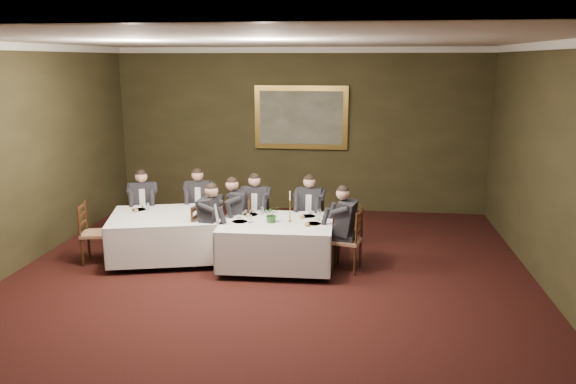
% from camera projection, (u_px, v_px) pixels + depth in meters
% --- Properties ---
extents(ground, '(10.00, 10.00, 0.00)m').
position_uv_depth(ground, '(260.00, 302.00, 7.72)').
color(ground, black).
rests_on(ground, ground).
extents(ceiling, '(8.00, 10.00, 0.10)m').
position_uv_depth(ceiling, '(257.00, 38.00, 6.91)').
color(ceiling, silver).
rests_on(ceiling, back_wall).
extents(back_wall, '(8.00, 0.10, 3.50)m').
position_uv_depth(back_wall, '(300.00, 130.00, 12.14)').
color(back_wall, '#2D2A16').
rests_on(back_wall, ground).
extents(crown_molding, '(8.00, 10.00, 0.12)m').
position_uv_depth(crown_molding, '(257.00, 43.00, 6.92)').
color(crown_molding, white).
rests_on(crown_molding, back_wall).
extents(table_main, '(1.80, 1.39, 0.67)m').
position_uv_depth(table_main, '(277.00, 241.00, 8.89)').
color(table_main, '#321E0E').
rests_on(table_main, ground).
extents(table_second, '(2.14, 1.82, 0.67)m').
position_uv_depth(table_second, '(168.00, 233.00, 9.28)').
color(table_second, '#321E0E').
rests_on(table_second, ground).
extents(chair_main_backleft, '(0.46, 0.44, 1.00)m').
position_uv_depth(chair_main_backleft, '(256.00, 233.00, 9.85)').
color(chair_main_backleft, '#99704E').
rests_on(chair_main_backleft, ground).
extents(diner_main_backleft, '(0.43, 0.49, 1.35)m').
position_uv_depth(diner_main_backleft, '(256.00, 220.00, 9.78)').
color(diner_main_backleft, black).
rests_on(diner_main_backleft, chair_main_backleft).
extents(chair_main_backright, '(0.48, 0.47, 1.00)m').
position_uv_depth(chair_main_backright, '(310.00, 234.00, 9.76)').
color(chair_main_backright, '#99704E').
rests_on(chair_main_backright, ground).
extents(diner_main_backright, '(0.45, 0.52, 1.35)m').
position_uv_depth(diner_main_backright, '(310.00, 222.00, 9.69)').
color(diner_main_backright, black).
rests_on(diner_main_backright, chair_main_backright).
extents(chair_main_endleft, '(0.45, 0.47, 1.00)m').
position_uv_depth(chair_main_endleft, '(208.00, 248.00, 9.03)').
color(chair_main_endleft, '#99704E').
rests_on(chair_main_endleft, ground).
extents(diner_main_endleft, '(0.51, 0.44, 1.35)m').
position_uv_depth(diner_main_endleft, '(208.00, 235.00, 8.98)').
color(diner_main_endleft, black).
rests_on(diner_main_endleft, chair_main_endleft).
extents(chair_main_endright, '(0.51, 0.52, 1.00)m').
position_uv_depth(chair_main_endright, '(347.00, 253.00, 8.81)').
color(chair_main_endright, '#99704E').
rests_on(chair_main_endright, ground).
extents(diner_main_endright, '(0.56, 0.50, 1.35)m').
position_uv_depth(diner_main_endright, '(347.00, 239.00, 8.77)').
color(diner_main_endright, black).
rests_on(diner_main_endright, chair_main_endright).
extents(chair_sec_backleft, '(0.55, 0.54, 1.00)m').
position_uv_depth(chair_sec_backleft, '(145.00, 227.00, 10.17)').
color(chair_sec_backleft, '#99704E').
rests_on(chair_sec_backleft, ground).
extents(diner_sec_backleft, '(0.53, 0.58, 1.35)m').
position_uv_depth(diner_sec_backleft, '(144.00, 215.00, 10.11)').
color(diner_sec_backleft, black).
rests_on(diner_sec_backleft, chair_sec_backleft).
extents(chair_sec_backright, '(0.51, 0.49, 1.00)m').
position_uv_depth(chair_sec_backright, '(200.00, 225.00, 10.29)').
color(chair_sec_backright, '#99704E').
rests_on(chair_sec_backright, ground).
extents(diner_sec_backright, '(0.48, 0.54, 1.35)m').
position_uv_depth(diner_sec_backright, '(199.00, 213.00, 10.23)').
color(diner_sec_backright, black).
rests_on(diner_sec_backright, chair_sec_backright).
extents(chair_sec_endright, '(0.50, 0.51, 1.00)m').
position_uv_depth(chair_sec_endright, '(239.00, 240.00, 9.46)').
color(chair_sec_endright, '#99704E').
rests_on(chair_sec_endright, ground).
extents(diner_sec_endright, '(0.55, 0.48, 1.35)m').
position_uv_depth(diner_sec_endright, '(238.00, 227.00, 9.41)').
color(diner_sec_endright, black).
rests_on(diner_sec_endright, chair_sec_endright).
extents(chair_sec_endleft, '(0.50, 0.51, 1.00)m').
position_uv_depth(chair_sec_endleft, '(96.00, 245.00, 9.17)').
color(chair_sec_endleft, '#99704E').
rests_on(chair_sec_endleft, ground).
extents(centerpiece, '(0.31, 0.29, 0.28)m').
position_uv_depth(centerpiece, '(272.00, 214.00, 8.74)').
color(centerpiece, '#2D5926').
rests_on(centerpiece, table_main).
extents(candlestick, '(0.07, 0.07, 0.50)m').
position_uv_depth(candlestick, '(290.00, 210.00, 8.79)').
color(candlestick, '#A77433').
rests_on(candlestick, table_main).
extents(place_setting_table_main, '(0.33, 0.31, 0.14)m').
position_uv_depth(place_setting_table_main, '(254.00, 212.00, 9.23)').
color(place_setting_table_main, white).
rests_on(place_setting_table_main, table_main).
extents(place_setting_table_second, '(0.33, 0.31, 0.14)m').
position_uv_depth(place_setting_table_second, '(143.00, 207.00, 9.53)').
color(place_setting_table_second, white).
rests_on(place_setting_table_second, table_second).
extents(painting, '(2.00, 0.09, 1.35)m').
position_uv_depth(painting, '(301.00, 118.00, 12.01)').
color(painting, gold).
rests_on(painting, back_wall).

